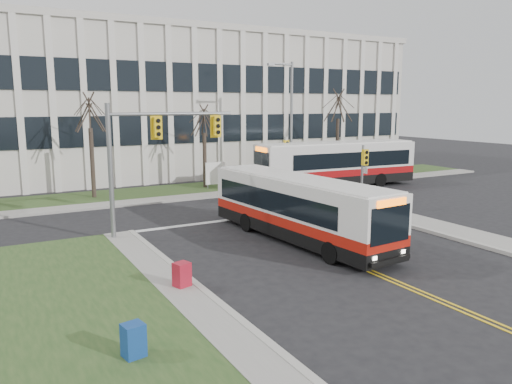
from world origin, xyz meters
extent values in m
plane|color=black|center=(0.00, 0.00, 0.00)|extent=(120.00, 120.00, 0.00)
cube|color=#29461E|center=(-10.00, -5.00, 0.06)|extent=(5.00, 26.00, 0.12)
cube|color=#9E9B93|center=(-7.00, -5.00, 0.07)|extent=(1.20, 26.00, 0.14)
cube|color=#9E9B93|center=(5.00, 15.20, 0.07)|extent=(44.00, 1.60, 0.14)
cube|color=#29461E|center=(5.00, 18.00, 0.06)|extent=(44.00, 5.00, 0.12)
cube|color=beige|center=(5.00, 30.00, 6.00)|extent=(40.00, 16.00, 12.00)
cylinder|color=slate|center=(-7.30, 7.20, 3.10)|extent=(0.22, 0.22, 6.20)
cylinder|color=slate|center=(-4.30, 7.20, 5.70)|extent=(6.00, 0.16, 0.16)
cube|color=yellow|center=(-5.10, 7.05, 5.10)|extent=(0.34, 0.24, 0.92)
cube|color=yellow|center=(-2.10, 7.05, 5.10)|extent=(0.34, 0.24, 0.92)
cylinder|color=slate|center=(7.20, 7.00, 1.90)|extent=(0.14, 0.14, 3.80)
cube|color=yellow|center=(7.20, 6.80, 3.10)|extent=(0.34, 0.24, 0.92)
cylinder|color=slate|center=(7.20, 15.50, 1.90)|extent=(0.14, 0.14, 3.80)
cube|color=yellow|center=(7.20, 15.30, 3.10)|extent=(0.34, 0.24, 0.92)
cylinder|color=slate|center=(8.20, 16.20, 4.60)|extent=(0.20, 0.20, 9.20)
cylinder|color=slate|center=(7.30, 16.20, 9.00)|extent=(1.80, 0.14, 0.14)
cube|color=slate|center=(6.40, 16.20, 8.95)|extent=(0.50, 0.25, 0.18)
cylinder|color=slate|center=(1.90, 17.50, 0.50)|extent=(0.08, 0.08, 1.00)
cylinder|color=slate|center=(3.10, 17.50, 0.50)|extent=(0.08, 0.08, 1.00)
cube|color=white|center=(2.50, 17.50, 1.20)|extent=(1.50, 0.12, 1.60)
cylinder|color=#42352B|center=(-6.00, 18.00, 2.31)|extent=(0.28, 0.28, 4.62)
cylinder|color=#42352B|center=(2.00, 18.20, 2.05)|extent=(0.28, 0.28, 4.09)
cylinder|color=#42352B|center=(14.00, 18.00, 2.48)|extent=(0.28, 0.28, 4.95)
cube|color=navy|center=(-9.50, -4.09, 0.47)|extent=(0.57, 0.53, 0.95)
cube|color=maroon|center=(-6.80, -0.23, 0.47)|extent=(0.61, 0.58, 0.95)
camera|label=1|loc=(-12.37, -15.33, 6.15)|focal=35.00mm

